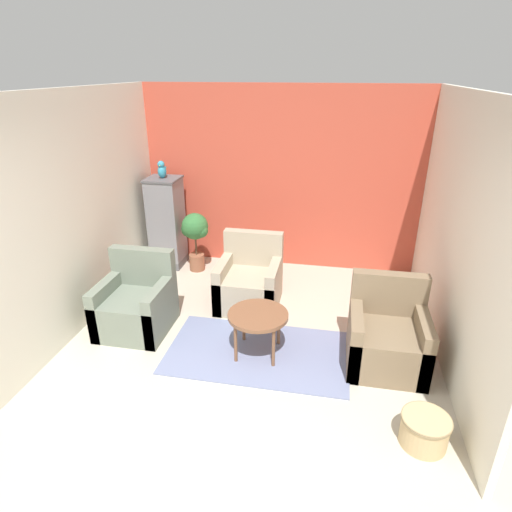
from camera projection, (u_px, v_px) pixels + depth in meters
name	position (u px, v px, depth m)	size (l,w,h in m)	color
ground_plane	(211.00, 455.00, 3.42)	(20.00, 20.00, 0.00)	beige
wall_back_accent	(281.00, 180.00, 6.29)	(4.16, 0.06, 2.66)	#C64C38
wall_left	(82.00, 211.00, 4.93)	(0.06, 3.77, 2.66)	silver
wall_right	(460.00, 235.00, 4.22)	(0.06, 3.77, 2.66)	silver
area_rug	(258.00, 352.00, 4.65)	(1.95, 1.12, 0.01)	slate
coffee_table	(258.00, 318.00, 4.48)	(0.64, 0.64, 0.49)	brown
armchair_left	(136.00, 306.00, 4.99)	(0.77, 0.77, 0.91)	slate
armchair_right	(387.00, 339.00, 4.38)	(0.77, 0.77, 0.91)	#7A664C
armchair_middle	(249.00, 283.00, 5.51)	(0.77, 0.77, 0.91)	tan
birdcage	(167.00, 223.00, 6.48)	(0.48, 0.48, 1.38)	#555559
parrot	(162.00, 170.00, 6.16)	(0.12, 0.21, 0.26)	teal
potted_plant	(195.00, 232.00, 6.33)	(0.43, 0.39, 0.90)	brown
wicker_basket	(425.00, 430.00, 3.48)	(0.40, 0.40, 0.27)	tan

